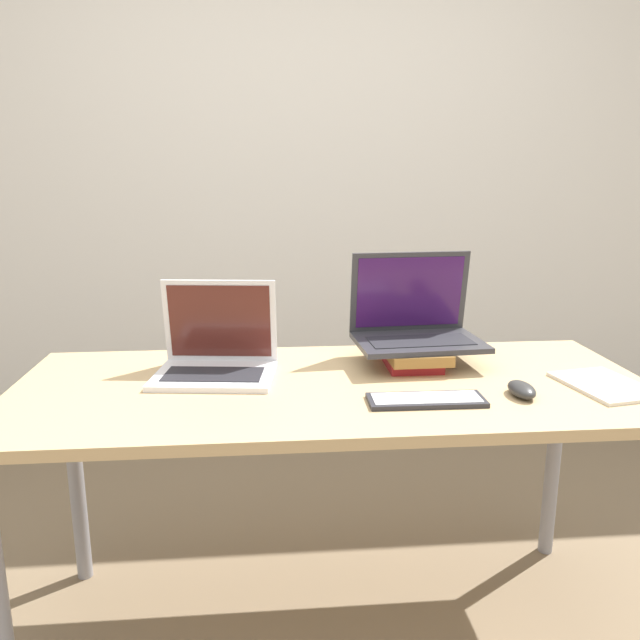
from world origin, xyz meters
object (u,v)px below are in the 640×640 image
(book_stack, at_px, (412,354))
(mouse, at_px, (522,389))
(laptop_left, at_px, (216,357))
(wireless_keyboard, at_px, (426,400))
(laptop_on_books, at_px, (416,325))
(notepad, at_px, (605,385))

(book_stack, height_order, mouse, book_stack)
(mouse, bearing_deg, laptop_left, 162.50)
(mouse, bearing_deg, wireless_keyboard, -174.92)
(wireless_keyboard, bearing_deg, mouse, 5.08)
(laptop_on_books, distance_m, wireless_keyboard, 0.38)
(laptop_left, relative_size, book_stack, 1.35)
(laptop_left, height_order, book_stack, laptop_left)
(laptop_on_books, relative_size, notepad, 1.36)
(laptop_left, distance_m, mouse, 0.84)
(laptop_on_books, relative_size, mouse, 3.46)
(wireless_keyboard, distance_m, mouse, 0.26)
(laptop_left, relative_size, wireless_keyboard, 1.21)
(wireless_keyboard, xyz_separation_m, mouse, (0.26, 0.02, 0.01))
(book_stack, xyz_separation_m, notepad, (0.48, -0.25, -0.03))
(mouse, relative_size, notepad, 0.39)
(laptop_left, bearing_deg, mouse, -17.50)
(notepad, bearing_deg, laptop_left, 169.04)
(book_stack, distance_m, notepad, 0.54)
(book_stack, bearing_deg, mouse, -53.31)
(laptop_left, distance_m, notepad, 1.08)
(book_stack, distance_m, mouse, 0.37)
(wireless_keyboard, bearing_deg, laptop_left, 153.11)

